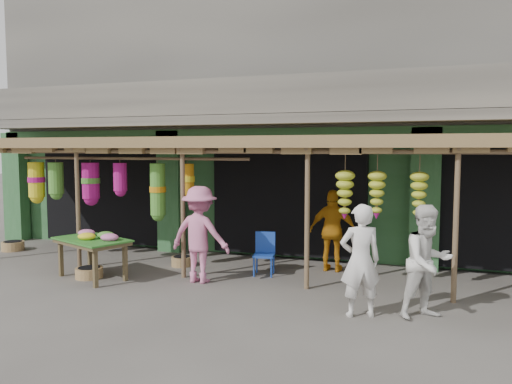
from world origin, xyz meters
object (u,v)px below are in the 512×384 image
(flower_table, at_px, (94,241))
(person_shopper, at_px, (200,234))
(person_front, at_px, (360,260))
(blue_chair, at_px, (265,251))
(person_right, at_px, (428,262))
(person_vendor, at_px, (333,231))

(flower_table, bearing_deg, person_shopper, 34.44)
(flower_table, relative_size, person_front, 1.03)
(blue_chair, relative_size, person_front, 0.50)
(person_right, bearing_deg, person_shopper, 131.32)
(flower_table, distance_m, person_right, 6.22)
(blue_chair, height_order, person_right, person_right)
(person_vendor, bearing_deg, person_shopper, 40.69)
(flower_table, bearing_deg, person_front, 16.14)
(person_right, xyz_separation_m, person_shopper, (-4.12, 0.76, 0.06))
(blue_chair, distance_m, person_shopper, 1.45)
(flower_table, relative_size, person_shopper, 0.96)
(blue_chair, relative_size, person_right, 0.50)
(flower_table, height_order, person_shopper, person_shopper)
(person_front, relative_size, person_right, 1.00)
(person_right, distance_m, person_vendor, 3.08)
(flower_table, distance_m, person_shopper, 2.14)
(blue_chair, bearing_deg, flower_table, -164.81)
(person_front, height_order, person_vendor, person_front)
(person_front, relative_size, person_vendor, 1.01)
(person_vendor, bearing_deg, blue_chair, 33.50)
(person_right, bearing_deg, flower_table, 138.91)
(flower_table, height_order, person_vendor, person_vendor)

